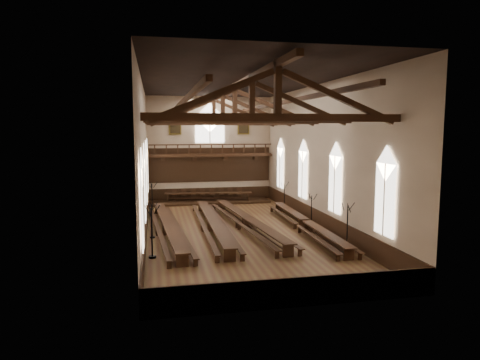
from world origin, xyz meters
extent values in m
plane|color=brown|center=(0.00, 0.00, 0.00)|extent=(26.00, 26.00, 0.00)
plane|color=beige|center=(0.00, 13.00, 5.00)|extent=(12.00, 0.00, 12.00)
plane|color=beige|center=(0.00, -13.00, 5.00)|extent=(12.00, 0.00, 12.00)
plane|color=beige|center=(-6.00, 0.00, 5.00)|extent=(0.00, 26.00, 26.00)
plane|color=beige|center=(6.00, 0.00, 5.00)|extent=(0.00, 26.00, 26.00)
plane|color=black|center=(0.00, 0.00, 10.00)|extent=(26.00, 26.00, 0.00)
cube|color=#311B0E|center=(0.00, 12.96, 0.60)|extent=(11.90, 0.08, 1.20)
cube|color=#311B0E|center=(0.00, -12.96, 0.60)|extent=(11.90, 0.08, 1.20)
cube|color=#311B0E|center=(-5.96, 0.00, 0.60)|extent=(0.08, 25.90, 1.20)
cube|color=#311B0E|center=(5.96, 0.00, 0.60)|extent=(0.08, 25.90, 1.20)
cube|color=white|center=(-5.90, -9.00, 3.40)|extent=(0.05, 1.80, 3.60)
cube|color=white|center=(-5.90, -9.00, 5.20)|extent=(0.05, 1.80, 1.80)
cylinder|color=beige|center=(-5.86, -9.00, 3.40)|extent=(0.08, 0.08, 3.60)
cube|color=white|center=(-5.90, -3.00, 3.40)|extent=(0.05, 1.80, 3.60)
cube|color=white|center=(-5.90, -3.00, 5.20)|extent=(0.05, 1.80, 1.80)
cylinder|color=beige|center=(-5.86, -3.00, 3.40)|extent=(0.08, 0.08, 3.60)
cube|color=white|center=(-5.90, 3.00, 3.40)|extent=(0.05, 1.80, 3.60)
cube|color=white|center=(-5.90, 3.00, 5.20)|extent=(0.05, 1.80, 1.80)
cylinder|color=beige|center=(-5.86, 3.00, 3.40)|extent=(0.08, 0.08, 3.60)
cube|color=white|center=(-5.90, 9.00, 3.40)|extent=(0.05, 1.80, 3.60)
cube|color=white|center=(-5.90, 9.00, 5.20)|extent=(0.05, 1.80, 1.80)
cylinder|color=beige|center=(-5.86, 9.00, 3.40)|extent=(0.08, 0.08, 3.60)
cube|color=white|center=(5.90, -9.00, 3.40)|extent=(0.05, 1.80, 3.60)
cube|color=white|center=(5.90, -9.00, 5.20)|extent=(0.05, 1.80, 1.80)
cylinder|color=beige|center=(5.86, -9.00, 3.40)|extent=(0.08, 0.08, 3.60)
cube|color=white|center=(5.90, -3.00, 3.40)|extent=(0.05, 1.80, 3.60)
cube|color=white|center=(5.90, -3.00, 5.20)|extent=(0.05, 1.80, 1.80)
cylinder|color=beige|center=(5.86, -3.00, 3.40)|extent=(0.08, 0.08, 3.60)
cube|color=white|center=(5.90, 3.00, 3.40)|extent=(0.05, 1.80, 3.60)
cube|color=white|center=(5.90, 3.00, 5.20)|extent=(0.05, 1.80, 1.80)
cylinder|color=beige|center=(5.86, 3.00, 3.40)|extent=(0.08, 0.08, 3.60)
cube|color=white|center=(5.90, 9.00, 3.40)|extent=(0.05, 1.80, 3.60)
cube|color=white|center=(5.90, 9.00, 5.20)|extent=(0.05, 1.80, 1.80)
cylinder|color=beige|center=(5.86, 9.00, 3.40)|extent=(0.08, 0.08, 3.60)
cube|color=silver|center=(0.00, 12.90, 6.80)|extent=(2.80, 0.05, 2.40)
cube|color=silver|center=(0.00, 12.90, 8.00)|extent=(2.80, 0.05, 2.80)
cylinder|color=beige|center=(0.00, 12.86, 6.80)|extent=(0.10, 0.10, 2.40)
cube|color=#3D2013|center=(0.00, 12.35, 4.40)|extent=(11.80, 1.20, 0.20)
cube|color=#311B0E|center=(0.00, 12.94, 3.45)|extent=(11.80, 0.10, 3.30)
cube|color=#3D2013|center=(0.00, 11.81, 5.45)|extent=(11.60, 0.12, 0.10)
cube|color=#3D2013|center=(0.00, 11.81, 4.55)|extent=(11.60, 0.12, 0.10)
cube|color=#3D2013|center=(-4.50, 12.75, 4.15)|extent=(0.35, 0.40, 0.50)
cube|color=#3D2013|center=(-1.50, 12.75, 4.15)|extent=(0.35, 0.40, 0.50)
cube|color=#3D2013|center=(1.50, 12.75, 4.15)|extent=(0.35, 0.40, 0.50)
cube|color=#3D2013|center=(4.50, 12.75, 4.15)|extent=(0.35, 0.40, 0.50)
cube|color=brown|center=(-3.30, 12.91, 7.10)|extent=(1.15, 0.06, 1.45)
cube|color=black|center=(-3.30, 12.87, 7.10)|extent=(0.95, 0.04, 1.25)
cube|color=brown|center=(3.30, 12.91, 7.10)|extent=(1.15, 0.06, 1.45)
cube|color=black|center=(3.30, 12.87, 7.10)|extent=(0.95, 0.04, 1.25)
cube|color=#3D2013|center=(0.00, -10.00, 7.40)|extent=(11.70, 0.35, 0.35)
cube|color=#3D2013|center=(0.00, -10.00, 8.70)|extent=(0.30, 0.30, 2.40)
cube|color=#3D2013|center=(-2.88, -10.00, 8.30)|extent=(5.44, 0.26, 2.40)
cube|color=#3D2013|center=(2.88, -10.00, 8.30)|extent=(5.44, 0.26, 2.40)
cube|color=#3D2013|center=(0.00, -5.00, 7.40)|extent=(11.70, 0.35, 0.35)
cube|color=#3D2013|center=(0.00, -5.00, 8.70)|extent=(0.30, 0.30, 2.40)
cube|color=#3D2013|center=(-2.88, -5.00, 8.30)|extent=(5.44, 0.26, 2.40)
cube|color=#3D2013|center=(2.88, -5.00, 8.30)|extent=(5.44, 0.26, 2.40)
cube|color=#3D2013|center=(0.00, 0.00, 7.40)|extent=(11.70, 0.35, 0.35)
cube|color=#3D2013|center=(0.00, 0.00, 8.70)|extent=(0.30, 0.30, 2.40)
cube|color=#3D2013|center=(-2.88, 0.00, 8.30)|extent=(5.44, 0.26, 2.40)
cube|color=#3D2013|center=(2.88, 0.00, 8.30)|extent=(5.44, 0.26, 2.40)
cube|color=#3D2013|center=(0.00, 5.00, 7.40)|extent=(11.70, 0.35, 0.35)
cube|color=#3D2013|center=(0.00, 5.00, 8.70)|extent=(0.30, 0.30, 2.40)
cube|color=#3D2013|center=(-2.88, 5.00, 8.30)|extent=(5.44, 0.26, 2.40)
cube|color=#3D2013|center=(2.88, 5.00, 8.30)|extent=(5.44, 0.26, 2.40)
cube|color=#3D2013|center=(0.00, 10.00, 7.40)|extent=(11.70, 0.35, 0.35)
cube|color=#3D2013|center=(0.00, 10.00, 8.70)|extent=(0.30, 0.30, 2.40)
cube|color=#3D2013|center=(-2.88, 10.00, 8.30)|extent=(5.44, 0.26, 2.40)
cube|color=#3D2013|center=(2.88, 10.00, 8.30)|extent=(5.44, 0.26, 2.40)
cube|color=#3D2013|center=(-3.36, 0.00, 8.70)|extent=(0.25, 25.70, 0.25)
cube|color=#3D2013|center=(3.36, 0.00, 8.70)|extent=(0.25, 25.70, 0.25)
cube|color=#3D2013|center=(0.00, 0.00, 9.70)|extent=(0.30, 25.70, 0.30)
cube|color=#3D2013|center=(-4.56, -3.84, 0.76)|extent=(1.26, 7.57, 0.09)
cube|color=#3D2013|center=(-4.56, -7.23, 0.36)|extent=(0.64, 0.13, 0.72)
cube|color=#3D2013|center=(-4.56, -0.45, 0.36)|extent=(0.64, 0.13, 0.72)
cube|color=#3D2013|center=(-4.56, -3.84, 0.27)|extent=(0.53, 6.66, 0.09)
cube|color=#3D2013|center=(-5.23, -3.89, 0.45)|extent=(0.80, 7.54, 0.06)
cube|color=#3D2013|center=(-5.23, -7.33, 0.21)|extent=(0.25, 0.09, 0.42)
cube|color=#3D2013|center=(-5.23, -0.44, 0.21)|extent=(0.25, 0.09, 0.42)
cube|color=#3D2013|center=(-3.90, -3.80, 0.45)|extent=(0.80, 7.54, 0.06)
cube|color=#3D2013|center=(-3.90, -7.24, 0.21)|extent=(0.25, 0.09, 0.42)
cube|color=#3D2013|center=(-3.90, -0.35, 0.21)|extent=(0.25, 0.09, 0.42)
cube|color=#3D2013|center=(-4.56, 3.56, 0.76)|extent=(1.26, 7.57, 0.09)
cube|color=#3D2013|center=(-4.56, 0.17, 0.36)|extent=(0.64, 0.13, 0.72)
cube|color=#3D2013|center=(-4.56, 6.95, 0.36)|extent=(0.64, 0.13, 0.72)
cube|color=#3D2013|center=(-4.56, 3.56, 0.27)|extent=(0.53, 6.66, 0.09)
cube|color=#3D2013|center=(-5.23, 3.51, 0.45)|extent=(0.80, 7.54, 0.06)
cube|color=#3D2013|center=(-5.23, 0.07, 0.21)|extent=(0.25, 0.09, 0.42)
cube|color=#3D2013|center=(-5.23, 6.96, 0.21)|extent=(0.25, 0.09, 0.42)
cube|color=#3D2013|center=(-3.90, 3.60, 0.45)|extent=(0.80, 7.54, 0.06)
cube|color=#3D2013|center=(-3.90, 0.16, 0.21)|extent=(0.25, 0.09, 0.42)
cube|color=#3D2013|center=(-3.90, 7.05, 0.21)|extent=(0.25, 0.09, 0.42)
cube|color=#3D2013|center=(-1.50, -3.44, 0.77)|extent=(0.83, 7.55, 0.09)
cube|color=#3D2013|center=(-1.50, -6.83, 0.36)|extent=(0.64, 0.09, 0.72)
cube|color=#3D2013|center=(-1.50, -0.04, 0.36)|extent=(0.64, 0.09, 0.72)
cube|color=#3D2013|center=(-1.50, -3.44, 0.27)|extent=(0.16, 6.68, 0.09)
cube|color=#3D2013|center=(-2.17, -3.43, 0.45)|extent=(0.38, 7.55, 0.06)
cube|color=#3D2013|center=(-2.17, -6.88, 0.21)|extent=(0.24, 0.08, 0.42)
cube|color=#3D2013|center=(-2.17, 0.02, 0.21)|extent=(0.24, 0.08, 0.42)
cube|color=#3D2013|center=(-0.83, -3.44, 0.45)|extent=(0.38, 7.55, 0.06)
cube|color=#3D2013|center=(-0.83, -6.89, 0.21)|extent=(0.24, 0.08, 0.42)
cube|color=#3D2013|center=(-0.83, 0.01, 0.21)|extent=(0.24, 0.08, 0.42)
cube|color=#3D2013|center=(-1.50, 3.96, 0.77)|extent=(0.83, 7.55, 0.09)
cube|color=#3D2013|center=(-1.50, 0.57, 0.36)|extent=(0.64, 0.09, 0.72)
cube|color=#3D2013|center=(-1.50, 7.36, 0.36)|extent=(0.64, 0.09, 0.72)
cube|color=#3D2013|center=(-1.50, 3.96, 0.27)|extent=(0.16, 6.68, 0.09)
cube|color=#3D2013|center=(-2.17, 3.97, 0.45)|extent=(0.38, 7.55, 0.06)
cube|color=#3D2013|center=(-2.17, 0.52, 0.21)|extent=(0.24, 0.08, 0.42)
cube|color=#3D2013|center=(-2.17, 7.42, 0.21)|extent=(0.24, 0.08, 0.42)
cube|color=#3D2013|center=(-0.83, 3.96, 0.45)|extent=(0.38, 7.55, 0.06)
cube|color=#3D2013|center=(-0.83, 0.51, 0.21)|extent=(0.24, 0.08, 0.42)
cube|color=#3D2013|center=(-0.83, 7.41, 0.21)|extent=(0.24, 0.08, 0.42)
cube|color=#3D2013|center=(0.95, -3.24, 0.77)|extent=(1.50, 7.64, 0.09)
cube|color=#3D2013|center=(0.95, -6.65, 0.36)|extent=(0.65, 0.15, 0.73)
cube|color=#3D2013|center=(0.95, 0.18, 0.36)|extent=(0.65, 0.15, 0.73)
cube|color=#3D2013|center=(0.95, -3.24, 0.27)|extent=(0.74, 6.71, 0.09)
cube|color=#3D2013|center=(0.28, -3.30, 0.46)|extent=(1.04, 7.59, 0.07)
cube|color=#3D2013|center=(0.28, -6.77, 0.21)|extent=(0.25, 0.10, 0.42)
cube|color=#3D2013|center=(0.28, 0.17, 0.21)|extent=(0.25, 0.10, 0.42)
cube|color=#3D2013|center=(1.62, -3.17, 0.46)|extent=(1.04, 7.59, 0.07)
cube|color=#3D2013|center=(1.62, -6.64, 0.21)|extent=(0.25, 0.10, 0.42)
cube|color=#3D2013|center=(1.62, 0.30, 0.21)|extent=(0.25, 0.10, 0.42)
cube|color=#3D2013|center=(0.95, 4.16, 0.77)|extent=(1.50, 7.64, 0.09)
cube|color=#3D2013|center=(0.95, 0.75, 0.36)|extent=(0.65, 0.15, 0.73)
cube|color=#3D2013|center=(0.95, 7.58, 0.36)|extent=(0.65, 0.15, 0.73)
cube|color=#3D2013|center=(0.95, 4.16, 0.27)|extent=(0.74, 6.71, 0.09)
cube|color=#3D2013|center=(0.28, 4.10, 0.46)|extent=(1.04, 7.59, 0.07)
cube|color=#3D2013|center=(0.28, 0.63, 0.21)|extent=(0.25, 0.10, 0.42)
cube|color=#3D2013|center=(0.28, 7.57, 0.21)|extent=(0.25, 0.10, 0.42)
cube|color=#3D2013|center=(1.62, 4.23, 0.46)|extent=(1.04, 7.59, 0.07)
cube|color=#3D2013|center=(1.62, 0.76, 0.21)|extent=(0.25, 0.10, 0.42)
cube|color=#3D2013|center=(1.62, 7.70, 0.21)|extent=(0.25, 0.10, 0.42)
cube|color=#3D2013|center=(4.75, -4.72, 0.70)|extent=(0.82, 6.95, 0.08)
cube|color=#3D2013|center=(4.75, -7.84, 0.33)|extent=(0.59, 0.09, 0.66)
cube|color=#3D2013|center=(4.75, -1.59, 0.33)|extent=(0.59, 0.09, 0.66)
cube|color=#3D2013|center=(4.75, -4.72, 0.25)|extent=(0.19, 6.15, 0.08)
cube|color=#3D2013|center=(4.14, -4.71, 0.42)|extent=(0.41, 6.95, 0.06)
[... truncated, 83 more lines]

